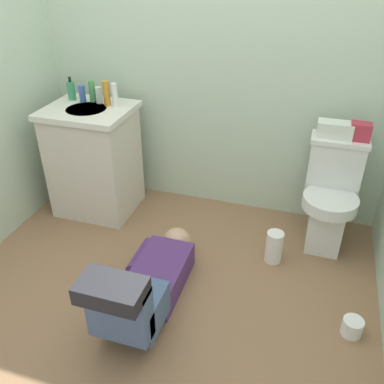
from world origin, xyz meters
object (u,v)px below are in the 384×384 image
at_px(bottle_blue, 82,93).
at_px(toilet_paper_roll, 352,327).
at_px(faucet, 96,95).
at_px(bottle_white, 115,95).
at_px(soap_dispenser, 71,90).
at_px(toiletry_bag, 360,132).
at_px(bottle_clear, 99,95).
at_px(toilet, 330,196).
at_px(bottle_amber, 106,93).
at_px(vanity_cabinet, 95,159).
at_px(tissue_box, 335,129).
at_px(paper_towel_roll, 274,247).
at_px(person_plumber, 146,284).
at_px(bottle_green, 92,91).

bearing_deg(bottle_blue, toilet_paper_roll, -22.59).
relative_size(faucet, bottle_white, 0.61).
xyz_separation_m(soap_dispenser, bottle_white, (0.36, -0.03, 0.01)).
bearing_deg(bottle_blue, toiletry_bag, 1.88).
height_order(soap_dispenser, bottle_clear, soap_dispenser).
relative_size(toilet, bottle_amber, 4.33).
distance_m(vanity_cabinet, bottle_blue, 0.48).
height_order(tissue_box, paper_towel_roll, tissue_box).
relative_size(bottle_amber, bottle_white, 1.06).
xyz_separation_m(tissue_box, bottle_clear, (-1.62, -0.05, 0.08)).
bearing_deg(paper_towel_roll, faucet, 164.63).
height_order(faucet, tissue_box, faucet).
bearing_deg(bottle_clear, bottle_blue, -174.70).
bearing_deg(person_plumber, toilet_paper_roll, 7.77).
distance_m(bottle_green, paper_towel_roll, 1.67).
distance_m(vanity_cabinet, tissue_box, 1.71).
height_order(toiletry_bag, bottle_amber, bottle_amber).
xyz_separation_m(vanity_cabinet, bottle_clear, (0.03, 0.12, 0.46)).
height_order(person_plumber, bottle_green, bottle_green).
xyz_separation_m(person_plumber, toilet_paper_roll, (1.12, 0.15, -0.13)).
relative_size(bottle_blue, bottle_clear, 1.04).
relative_size(soap_dispenser, bottle_clear, 1.42).
bearing_deg(bottle_green, bottle_white, -11.73).
distance_m(bottle_white, paper_towel_roll, 1.50).
relative_size(bottle_green, bottle_white, 0.94).
xyz_separation_m(vanity_cabinet, toiletry_bag, (1.80, 0.17, 0.39)).
bearing_deg(bottle_green, faucet, 28.91).
bearing_deg(vanity_cabinet, tissue_box, 5.72).
distance_m(person_plumber, bottle_white, 1.34).
distance_m(toilet, faucet, 1.77).
relative_size(bottle_green, toilet_paper_roll, 1.39).
bearing_deg(faucet, person_plumber, -52.96).
xyz_separation_m(tissue_box, paper_towel_roll, (-0.25, -0.41, -0.69)).
xyz_separation_m(paper_towel_roll, toilet_paper_roll, (0.49, -0.48, -0.06)).
bearing_deg(person_plumber, bottle_amber, 124.29).
distance_m(toilet, bottle_clear, 1.74).
bearing_deg(bottle_amber, faucet, 153.70).
height_order(bottle_clear, toilet_paper_roll, bottle_clear).
distance_m(toiletry_bag, soap_dispenser, 2.00).
xyz_separation_m(vanity_cabinet, toilet_paper_roll, (1.89, -0.72, -0.37)).
distance_m(vanity_cabinet, bottle_green, 0.49).
relative_size(tissue_box, bottle_clear, 1.89).
distance_m(bottle_green, bottle_amber, 0.14).
xyz_separation_m(bottle_green, bottle_amber, (0.14, -0.04, 0.01)).
xyz_separation_m(bottle_blue, bottle_green, (0.07, 0.02, 0.02)).
distance_m(faucet, toilet_paper_roll, 2.23).
relative_size(bottle_blue, bottle_white, 0.74).
bearing_deg(bottle_clear, bottle_amber, -21.30).
height_order(toilet, vanity_cabinet, vanity_cabinet).
distance_m(toiletry_bag, paper_towel_roll, 0.90).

